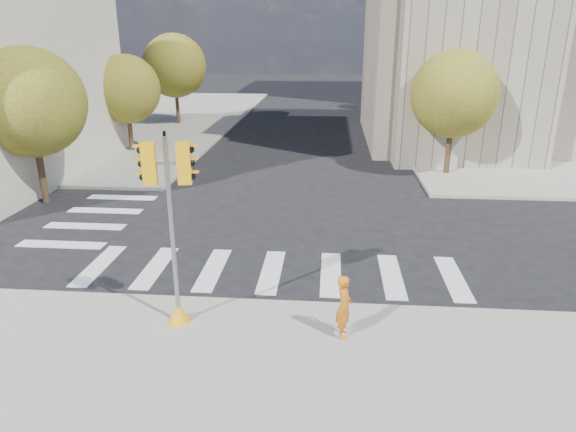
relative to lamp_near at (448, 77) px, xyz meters
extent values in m
plane|color=black|center=(-8.00, -14.00, -4.58)|extent=(160.00, 160.00, 0.00)
cube|color=gray|center=(12.00, 12.00, -4.50)|extent=(28.00, 40.00, 0.15)
cube|color=gray|center=(-28.00, 12.00, -4.50)|extent=(28.00, 40.00, 0.15)
cube|color=gray|center=(1.00, 1.00, 2.42)|extent=(8.00, 8.00, 14.00)
cylinder|color=#382616|center=(-18.50, -10.00, -3.35)|extent=(0.28, 0.28, 2.45)
sphere|color=#3A5C1A|center=(-18.50, -10.00, -0.37)|extent=(4.40, 4.40, 4.40)
cylinder|color=#382616|center=(-18.50, 0.00, -3.49)|extent=(0.28, 0.28, 2.17)
sphere|color=#3A5C1A|center=(-18.50, 0.00, -0.81)|extent=(4.00, 4.00, 4.00)
cylinder|color=#382616|center=(-18.50, 10.00, -3.27)|extent=(0.28, 0.28, 2.62)
sphere|color=#3A5C1A|center=(-18.50, 10.00, -0.03)|extent=(4.80, 4.80, 4.80)
cylinder|color=#382616|center=(-0.50, -4.00, -3.39)|extent=(0.28, 0.28, 2.38)
sphere|color=#3A5C1A|center=(-0.50, -4.00, -0.52)|extent=(4.20, 4.20, 4.20)
cylinder|color=#382616|center=(-0.50, 8.00, -3.32)|extent=(0.28, 0.28, 2.52)
sphere|color=#3A5C1A|center=(-0.50, 8.00, -0.22)|extent=(4.60, 4.60, 4.60)
cylinder|color=#382616|center=(-0.50, 20.00, -3.44)|extent=(0.28, 0.28, 2.27)
sphere|color=#3A5C1A|center=(-0.50, 20.00, -0.70)|extent=(4.00, 4.00, 4.00)
cylinder|color=black|center=(0.00, 0.00, -0.43)|extent=(0.12, 0.12, 8.00)
cube|color=black|center=(0.00, 0.00, 3.57)|extent=(0.35, 0.18, 0.22)
cylinder|color=black|center=(0.00, 14.00, -0.43)|extent=(0.12, 0.12, 8.00)
cube|color=black|center=(0.00, 14.00, 3.57)|extent=(0.35, 0.18, 0.22)
cone|color=orange|center=(-10.00, -19.26, -4.18)|extent=(0.56, 0.56, 0.50)
cylinder|color=gray|center=(-10.00, -19.26, -2.15)|extent=(0.11, 0.11, 4.56)
cylinder|color=black|center=(-10.00, -19.26, 0.18)|extent=(0.07, 0.07, 0.12)
cylinder|color=gray|center=(-10.00, -19.26, -0.47)|extent=(0.90, 0.20, 0.06)
cube|color=orange|center=(-10.37, -19.32, -0.47)|extent=(0.33, 0.26, 0.95)
cube|color=orange|center=(-9.62, -19.20, -0.47)|extent=(0.33, 0.26, 0.95)
imported|color=#C66612|center=(-6.01, -19.56, -3.66)|extent=(0.37, 0.56, 1.53)
camera|label=1|loc=(-6.42, -29.99, 2.19)|focal=32.00mm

